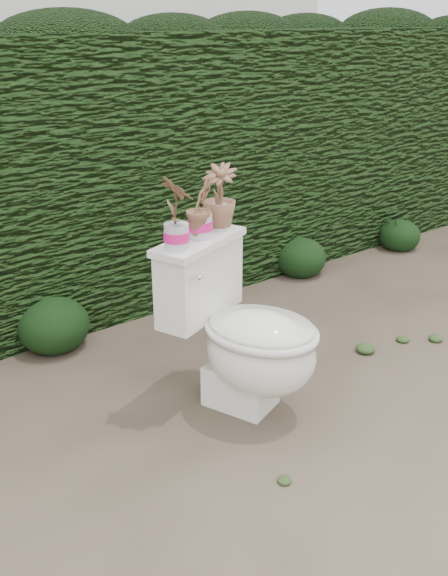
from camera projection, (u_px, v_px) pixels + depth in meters
ground at (240, 405)px, 2.99m from camera, size 60.00×60.00×0.00m
hedge at (76, 174)px, 3.85m from camera, size 8.00×1.00×1.60m
toilet at (245, 337)px, 2.86m from camera, size 0.67×0.79×0.78m
potted_plant_left at (176, 214)px, 2.62m from camera, size 0.11×0.16×0.30m
potted_plant_center at (200, 210)px, 2.77m from camera, size 0.18×0.17×0.25m
potted_plant_right at (219, 199)px, 2.89m from camera, size 0.22×0.22×0.28m
liriope_clump_2 at (53, 320)px, 3.47m from camera, size 0.39×0.39×0.31m
liriope_clump_3 at (211, 284)px, 4.00m from camera, size 0.34×0.34×0.27m
liriope_clump_4 at (301, 254)px, 4.49m from camera, size 0.36×0.36×0.29m
liriope_clump_5 at (400, 232)px, 4.99m from camera, size 0.32×0.32×0.25m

